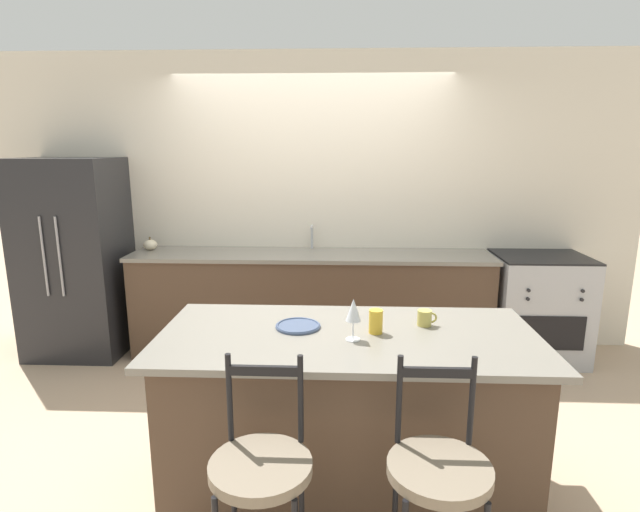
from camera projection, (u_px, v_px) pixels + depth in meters
ground_plane at (309, 367)px, 4.32m from camera, size 18.00×18.00×0.00m
wall_back at (312, 203)px, 4.66m from camera, size 6.00×0.07×2.70m
back_counter at (311, 303)px, 4.56m from camera, size 3.21×0.63×0.94m
sink_faucet at (312, 234)px, 4.61m from camera, size 0.02×0.13×0.22m
kitchen_island at (347, 414)px, 2.68m from camera, size 1.97×0.92×0.92m
refrigerator at (75, 258)px, 4.49m from camera, size 0.83×0.72×1.77m
oven_range at (537, 307)px, 4.43m from camera, size 0.77×0.66×0.94m
bar_stool_near at (262, 488)px, 1.95m from camera, size 0.40×0.40×1.06m
bar_stool_far at (438, 491)px, 1.94m from camera, size 0.40×0.40×1.06m
dinner_plate at (298, 326)px, 2.67m from camera, size 0.24×0.24×0.02m
wine_glass at (353, 311)px, 2.47m from camera, size 0.08×0.08×0.22m
coffee_mug at (425, 318)px, 2.69m from camera, size 0.11×0.08×0.09m
tumbler_cup at (376, 321)px, 2.58m from camera, size 0.07×0.07×0.13m
pumpkin_decoration at (150, 245)px, 4.58m from camera, size 0.12×0.12×0.12m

